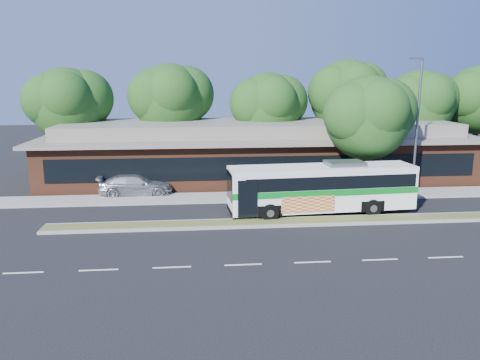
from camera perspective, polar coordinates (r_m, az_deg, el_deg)
The scene contains 14 objects.
ground at distance 25.22m, azimuth 6.06°, elevation -5.66°, with size 120.00×120.00×0.00m, color black.
median_strip at distance 25.76m, azimuth 5.80°, elevation -5.10°, with size 26.00×1.10×0.15m, color #555C27.
sidewalk at distance 31.26m, azimuth 3.76°, elevation -1.99°, with size 44.00×2.60×0.12m, color gray.
parking_lot at distance 36.81m, azimuth -26.14°, elevation -1.15°, with size 14.00×12.00×0.01m, color black.
plaza_building at distance 37.25m, azimuth 2.20°, elevation 3.58°, with size 33.20×11.20×4.45m.
lamp_post at distance 32.98m, azimuth 20.75°, elevation 6.54°, with size 0.93×0.18×9.07m.
tree_bg_a at distance 39.90m, azimuth -19.70°, elevation 8.85°, with size 6.47×5.80×8.63m.
tree_bg_b at distance 39.73m, azimuth -7.94°, elevation 9.83°, with size 6.69×6.00×9.00m.
tree_bg_c at distance 39.22m, azimuth 3.89°, elevation 9.08°, with size 6.24×5.60×8.26m.
tree_bg_d at distance 41.87m, azimuth 13.39°, elevation 10.11°, with size 6.91×6.20×9.37m.
tree_bg_e at distance 43.25m, azimuth 21.38°, elevation 8.77°, with size 6.47×5.80×8.50m.
transit_bus at distance 27.58m, azimuth 10.02°, elevation -0.58°, with size 11.00×3.11×3.05m.
sedan at distance 32.35m, azimuth -12.57°, elevation -0.58°, with size 2.01×4.94×1.43m, color #AEB2B6.
sidewalk_tree at distance 32.10m, azimuth 15.88°, elevation 7.54°, with size 6.12×5.49×7.97m.
Camera 1 is at (-4.88, -23.52, 7.71)m, focal length 35.00 mm.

